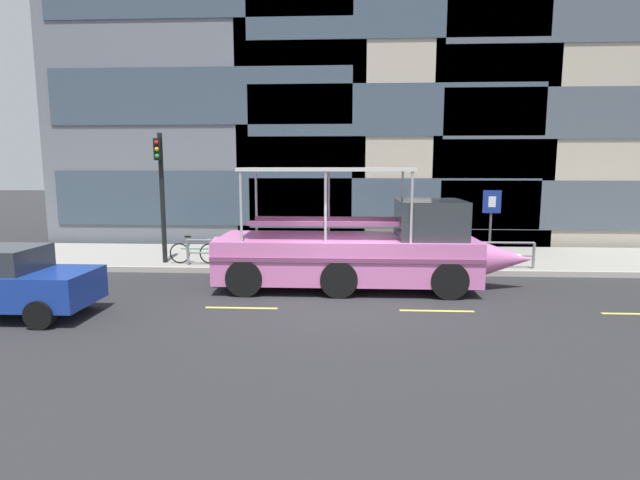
% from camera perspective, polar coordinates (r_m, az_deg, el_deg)
% --- Properties ---
extents(ground_plane, '(120.00, 120.00, 0.00)m').
position_cam_1_polar(ground_plane, '(13.37, 2.15, -6.72)').
color(ground_plane, '#2B2B2D').
extents(sidewalk, '(32.00, 4.80, 0.18)m').
position_cam_1_polar(sidewalk, '(18.82, 2.43, -2.03)').
color(sidewalk, '#99968E').
rests_on(sidewalk, ground_plane).
extents(curb_edge, '(32.00, 0.18, 0.18)m').
position_cam_1_polar(curb_edge, '(16.37, 2.33, -3.59)').
color(curb_edge, '#B2ADA3').
rests_on(curb_edge, ground_plane).
extents(lane_centreline, '(25.80, 0.12, 0.01)m').
position_cam_1_polar(lane_centreline, '(12.42, 2.07, -7.89)').
color(lane_centreline, '#DBD64C').
rests_on(lane_centreline, ground_plane).
extents(office_tower_right, '(9.26, 11.40, 22.53)m').
position_cam_1_polar(office_tower_right, '(29.24, 20.99, 23.27)').
color(office_tower_right, '#B2A893').
rests_on(office_tower_right, ground_plane).
extents(curb_guardrail, '(11.51, 0.09, 0.88)m').
position_cam_1_polar(curb_guardrail, '(16.58, 4.30, -1.07)').
color(curb_guardrail, gray).
rests_on(curb_guardrail, sidewalk).
extents(traffic_light_pole, '(0.24, 0.46, 4.42)m').
position_cam_1_polar(traffic_light_pole, '(17.91, -17.63, 5.94)').
color(traffic_light_pole, black).
rests_on(traffic_light_pole, sidewalk).
extents(parking_sign, '(0.60, 0.12, 2.51)m').
position_cam_1_polar(parking_sign, '(17.79, 18.90, 2.78)').
color(parking_sign, '#4C4F54').
rests_on(parking_sign, sidewalk).
extents(leaned_bicycle, '(1.74, 0.46, 0.96)m').
position_cam_1_polar(leaned_bicycle, '(17.67, -14.09, -1.41)').
color(leaned_bicycle, black).
rests_on(leaned_bicycle, sidewalk).
extents(duck_tour_boat, '(9.10, 2.66, 3.45)m').
position_cam_1_polar(duck_tour_boat, '(14.44, 5.03, -1.13)').
color(duck_tour_boat, pink).
rests_on(duck_tour_boat, ground_plane).
extents(pedestrian_near_bow, '(0.46, 0.22, 1.61)m').
position_cam_1_polar(pedestrian_near_bow, '(17.88, 13.70, 0.64)').
color(pedestrian_near_bow, '#1E2338').
rests_on(pedestrian_near_bow, sidewalk).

